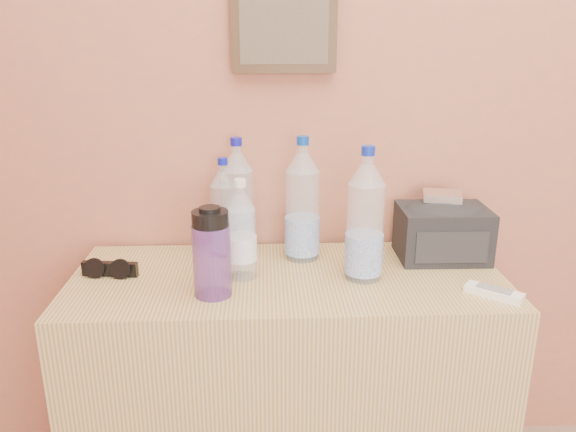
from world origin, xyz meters
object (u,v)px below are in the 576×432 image
at_px(pet_large_b, 238,202).
at_px(pet_small, 241,235).
at_px(pet_large_a, 224,212).
at_px(toiletry_bag, 443,230).
at_px(dresser, 288,390).
at_px(foil_packet, 442,196).
at_px(ac_remote, 494,293).
at_px(nalgene_bottle, 212,252).
at_px(sunglasses, 110,269).
at_px(pet_large_d, 365,222).
at_px(pet_large_c, 302,206).

relative_size(pet_large_b, pet_small, 1.27).
xyz_separation_m(pet_large_a, toiletry_bag, (0.64, -0.06, -0.04)).
height_order(dresser, foil_packet, foil_packet).
distance_m(pet_large_a, foil_packet, 0.64).
relative_size(ac_remote, foil_packet, 1.34).
distance_m(dresser, nalgene_bottle, 0.54).
relative_size(dresser, sunglasses, 7.71).
bearing_deg(pet_large_d, toiletry_bag, 27.90).
relative_size(pet_large_a, sunglasses, 1.91).
relative_size(pet_small, foil_packet, 2.58).
relative_size(pet_large_d, nalgene_bottle, 1.56).
bearing_deg(pet_large_d, foil_packet, 31.24).
distance_m(pet_large_b, sunglasses, 0.41).
xyz_separation_m(pet_large_a, sunglasses, (-0.31, -0.15, -0.11)).
bearing_deg(foil_packet, pet_small, -167.02).
height_order(dresser, pet_large_b, pet_large_b).
height_order(pet_large_a, pet_large_c, pet_large_c).
bearing_deg(sunglasses, pet_large_b, 33.68).
height_order(pet_large_a, ac_remote, pet_large_a).
xyz_separation_m(pet_large_c, ac_remote, (0.47, -0.28, -0.15)).
relative_size(dresser, pet_large_c, 3.27).
bearing_deg(dresser, sunglasses, 177.66).
bearing_deg(foil_packet, ac_remote, -77.81).
relative_size(sunglasses, toiletry_bag, 0.60).
distance_m(pet_small, foil_packet, 0.60).
bearing_deg(toiletry_bag, pet_large_a, 175.71).
height_order(pet_large_b, pet_large_c, pet_large_c).
height_order(pet_small, sunglasses, pet_small).
xyz_separation_m(nalgene_bottle, ac_remote, (0.72, -0.04, -0.11)).
distance_m(pet_large_d, nalgene_bottle, 0.41).
height_order(pet_large_c, sunglasses, pet_large_c).
height_order(pet_large_d, pet_small, pet_large_d).
bearing_deg(pet_large_c, toiletry_bag, -2.30).
height_order(pet_large_d, nalgene_bottle, pet_large_d).
bearing_deg(pet_large_c, sunglasses, -168.26).
relative_size(pet_large_a, pet_large_b, 0.84).
bearing_deg(ac_remote, pet_large_a, -165.57).
xyz_separation_m(pet_small, ac_remote, (0.65, -0.15, -0.11)).
xyz_separation_m(pet_large_b, ac_remote, (0.66, -0.35, -0.15)).
bearing_deg(foil_packet, pet_large_c, -179.96).
distance_m(pet_large_b, pet_small, 0.20).
bearing_deg(pet_large_b, toiletry_bag, -7.35).
relative_size(pet_large_b, nalgene_bottle, 1.50).
xyz_separation_m(pet_large_a, ac_remote, (0.70, -0.33, -0.12)).
distance_m(pet_large_a, toiletry_bag, 0.65).
bearing_deg(pet_large_a, pet_large_b, 26.51).
height_order(pet_large_b, nalgene_bottle, pet_large_b).
height_order(dresser, pet_large_a, pet_large_a).
xyz_separation_m(dresser, sunglasses, (-0.49, 0.02, 0.39)).
distance_m(dresser, foil_packet, 0.73).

